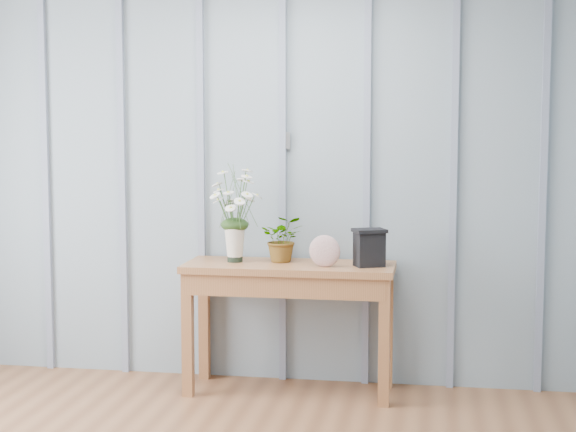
% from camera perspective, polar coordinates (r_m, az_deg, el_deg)
% --- Properties ---
extents(room_shell, '(4.00, 4.50, 2.50)m').
position_cam_1_polar(room_shell, '(4.03, -7.25, 12.22)').
color(room_shell, '#8394A0').
rests_on(room_shell, ground).
extents(sideboard, '(1.20, 0.45, 0.75)m').
position_cam_1_polar(sideboard, '(5.07, 0.09, -4.38)').
color(sideboard, brown).
rests_on(sideboard, ground).
extents(daisy_vase, '(0.39, 0.30, 0.56)m').
position_cam_1_polar(daisy_vase, '(5.09, -3.47, 0.92)').
color(daisy_vase, black).
rests_on(daisy_vase, sideboard).
extents(spider_plant, '(0.27, 0.24, 0.27)m').
position_cam_1_polar(spider_plant, '(5.10, -0.34, -1.48)').
color(spider_plant, '#1B3713').
rests_on(spider_plant, sideboard).
extents(felt_disc_vessel, '(0.19, 0.07, 0.18)m').
position_cam_1_polar(felt_disc_vessel, '(4.93, 2.39, -2.28)').
color(felt_disc_vessel, '#854150').
rests_on(felt_disc_vessel, sideboard).
extents(carved_box, '(0.21, 0.20, 0.21)m').
position_cam_1_polar(carved_box, '(4.96, 5.28, -2.02)').
color(carved_box, black).
rests_on(carved_box, sideboard).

